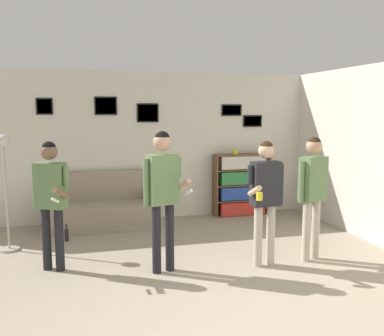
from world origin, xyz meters
The scene contains 11 objects.
wall_back centered at (0.00, 4.51, 1.36)m, with size 8.40×0.08×2.70m.
wall_right centered at (3.03, 2.24, 1.35)m, with size 0.06×6.88×2.70m.
couch centered at (-0.98, 4.10, 0.30)m, with size 1.87×0.80×0.94m.
bookshelf centered at (1.72, 4.29, 0.59)m, with size 1.08×0.30×1.18m.
floor_lamp centered at (-2.30, 3.14, 1.05)m, with size 0.28×0.28×1.68m.
person_player_foreground_left centered at (-1.63, 2.17, 1.00)m, with size 0.45×0.58×1.63m.
person_player_foreground_center centered at (-0.29, 1.76, 1.09)m, with size 0.55×0.44×1.76m.
person_watcher_holding_cup centered at (1.02, 1.64, 1.00)m, with size 0.50×0.42×1.63m.
person_spectator_near_bookshelf centered at (1.71, 1.69, 1.03)m, with size 0.48×0.31×1.67m.
bottle_on_floor centered at (-1.51, 3.37, 0.11)m, with size 0.06×0.06×0.27m.
drinking_cup centered at (1.58, 4.29, 1.23)m, with size 0.08×0.08×0.10m.
Camera 1 is at (-1.24, -3.31, 2.01)m, focal length 40.00 mm.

